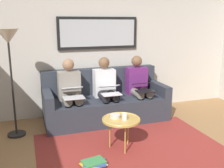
# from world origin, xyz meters

# --- Properties ---
(wall_rear) EXTENTS (6.00, 0.12, 2.60)m
(wall_rear) POSITION_xyz_m (0.00, -2.60, 1.30)
(wall_rear) COLOR beige
(wall_rear) RESTS_ON ground_plane
(area_rug) EXTENTS (2.60, 1.80, 0.01)m
(area_rug) POSITION_xyz_m (0.00, -0.85, 0.00)
(area_rug) COLOR maroon
(area_rug) RESTS_ON ground_plane
(couch) EXTENTS (2.20, 0.90, 0.90)m
(couch) POSITION_xyz_m (0.00, -2.12, 0.31)
(couch) COLOR #2D333D
(couch) RESTS_ON ground_plane
(framed_mirror) EXTENTS (1.53, 0.05, 0.59)m
(framed_mirror) POSITION_xyz_m (0.00, -2.51, 1.55)
(framed_mirror) COLOR black
(coffee_table) EXTENTS (0.53, 0.53, 0.46)m
(coffee_table) POSITION_xyz_m (0.14, -0.90, 0.43)
(coffee_table) COLOR tan
(coffee_table) RESTS_ON ground_plane
(cup) EXTENTS (0.07, 0.07, 0.09)m
(cup) POSITION_xyz_m (0.10, -0.85, 0.49)
(cup) COLOR silver
(cup) RESTS_ON coffee_table
(bowl) EXTENTS (0.14, 0.14, 0.05)m
(bowl) POSITION_xyz_m (0.20, -0.96, 0.47)
(bowl) COLOR beige
(bowl) RESTS_ON coffee_table
(person_left) EXTENTS (0.38, 0.58, 1.14)m
(person_left) POSITION_xyz_m (-0.64, -2.05, 0.61)
(person_left) COLOR #66236B
(person_left) RESTS_ON couch
(laptop_black) EXTENTS (0.33, 0.34, 0.15)m
(laptop_black) POSITION_xyz_m (-0.64, -1.80, 0.63)
(laptop_black) COLOR black
(person_middle) EXTENTS (0.38, 0.58, 1.14)m
(person_middle) POSITION_xyz_m (0.00, -2.05, 0.61)
(person_middle) COLOR silver
(person_middle) RESTS_ON couch
(laptop_white) EXTENTS (0.33, 0.35, 0.15)m
(laptop_white) POSITION_xyz_m (0.00, -1.81, 0.62)
(laptop_white) COLOR white
(person_right) EXTENTS (0.38, 0.58, 1.14)m
(person_right) POSITION_xyz_m (0.64, -2.05, 0.61)
(person_right) COLOR gray
(person_right) RESTS_ON couch
(laptop_silver) EXTENTS (0.34, 0.38, 0.17)m
(laptop_silver) POSITION_xyz_m (0.64, -1.82, 0.63)
(laptop_silver) COLOR silver
(magazine_stack) EXTENTS (0.35, 0.29, 0.05)m
(magazine_stack) POSITION_xyz_m (0.62, -0.59, 0.03)
(magazine_stack) COLOR red
(magazine_stack) RESTS_ON ground_plane
(standing_lamp) EXTENTS (0.32, 0.32, 1.66)m
(standing_lamp) POSITION_xyz_m (1.55, -1.85, 1.37)
(standing_lamp) COLOR black
(standing_lamp) RESTS_ON ground_plane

